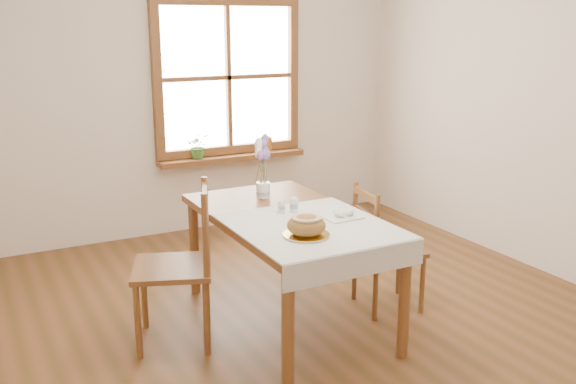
% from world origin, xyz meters
% --- Properties ---
extents(ground, '(5.00, 5.00, 0.00)m').
position_xyz_m(ground, '(0.00, 0.00, 0.00)').
color(ground, brown).
rests_on(ground, ground).
extents(room_walls, '(4.60, 5.10, 2.65)m').
position_xyz_m(room_walls, '(0.00, 0.00, 1.71)').
color(room_walls, '#F0E2D0').
rests_on(room_walls, ground).
extents(window, '(1.46, 0.08, 1.46)m').
position_xyz_m(window, '(0.50, 2.47, 1.45)').
color(window, brown).
rests_on(window, ground).
extents(window_sill, '(1.46, 0.20, 0.05)m').
position_xyz_m(window_sill, '(0.50, 2.40, 0.69)').
color(window_sill, brown).
rests_on(window_sill, ground).
extents(dining_table, '(0.90, 1.60, 0.75)m').
position_xyz_m(dining_table, '(0.00, 0.30, 0.66)').
color(dining_table, brown).
rests_on(dining_table, ground).
extents(table_linen, '(0.91, 0.99, 0.01)m').
position_xyz_m(table_linen, '(0.00, -0.00, 0.76)').
color(table_linen, silver).
rests_on(table_linen, dining_table).
extents(chair_left, '(0.63, 0.62, 1.01)m').
position_xyz_m(chair_left, '(-0.76, 0.39, 0.51)').
color(chair_left, brown).
rests_on(chair_left, ground).
extents(chair_right, '(0.50, 0.48, 0.88)m').
position_xyz_m(chair_right, '(0.73, 0.18, 0.44)').
color(chair_right, brown).
rests_on(chair_right, ground).
extents(bread_plate, '(0.28, 0.28, 0.01)m').
position_xyz_m(bread_plate, '(-0.12, -0.16, 0.77)').
color(bread_plate, silver).
rests_on(bread_plate, table_linen).
extents(bread_loaf, '(0.23, 0.23, 0.12)m').
position_xyz_m(bread_loaf, '(-0.12, -0.16, 0.84)').
color(bread_loaf, olive).
rests_on(bread_loaf, bread_plate).
extents(egg_napkin, '(0.24, 0.20, 0.01)m').
position_xyz_m(egg_napkin, '(0.25, 0.05, 0.77)').
color(egg_napkin, silver).
rests_on(egg_napkin, table_linen).
extents(eggs, '(0.18, 0.17, 0.04)m').
position_xyz_m(eggs, '(0.25, 0.05, 0.79)').
color(eggs, white).
rests_on(eggs, egg_napkin).
extents(salt_shaker, '(0.05, 0.05, 0.09)m').
position_xyz_m(salt_shaker, '(-0.04, 0.32, 0.80)').
color(salt_shaker, silver).
rests_on(salt_shaker, table_linen).
extents(pepper_shaker, '(0.07, 0.07, 0.10)m').
position_xyz_m(pepper_shaker, '(0.04, 0.30, 0.81)').
color(pepper_shaker, silver).
rests_on(pepper_shaker, table_linen).
extents(flower_vase, '(0.10, 0.10, 0.11)m').
position_xyz_m(flower_vase, '(0.02, 0.72, 0.80)').
color(flower_vase, silver).
rests_on(flower_vase, dining_table).
extents(lavender_bouquet, '(0.17, 0.17, 0.33)m').
position_xyz_m(lavender_bouquet, '(0.02, 0.72, 1.02)').
color(lavender_bouquet, '#7E5CA3').
rests_on(lavender_bouquet, flower_vase).
extents(potted_plant, '(0.26, 0.28, 0.18)m').
position_xyz_m(potted_plant, '(0.16, 2.40, 0.81)').
color(potted_plant, '#3E752E').
rests_on(potted_plant, window_sill).
extents(amber_bottle, '(0.06, 0.06, 0.15)m').
position_xyz_m(amber_bottle, '(0.90, 2.40, 0.79)').
color(amber_bottle, '#9F631D').
rests_on(amber_bottle, window_sill).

